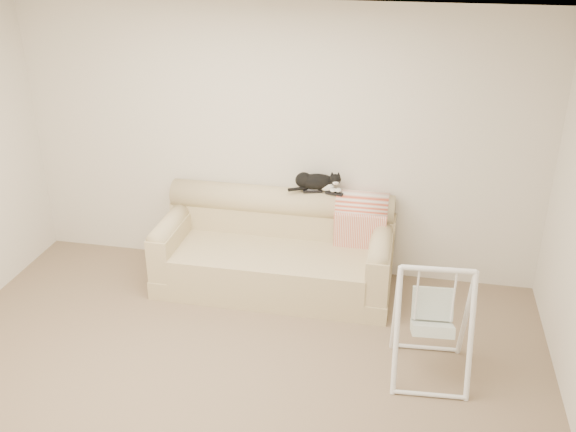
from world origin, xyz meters
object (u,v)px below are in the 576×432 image
(sofa, at_px, (276,251))
(tuxedo_cat, at_px, (317,182))
(remote_a, at_px, (313,191))
(baby_swing, at_px, (432,321))
(remote_b, at_px, (334,193))

(sofa, xyz_separation_m, tuxedo_cat, (0.34, 0.24, 0.64))
(sofa, xyz_separation_m, remote_a, (0.31, 0.22, 0.56))
(remote_a, relative_size, baby_swing, 0.20)
(sofa, height_order, tuxedo_cat, tuxedo_cat)
(tuxedo_cat, xyz_separation_m, baby_swing, (1.11, -1.32, -0.52))
(baby_swing, bearing_deg, remote_a, 131.35)
(remote_a, relative_size, tuxedo_cat, 0.37)
(remote_a, bearing_deg, tuxedo_cat, 36.03)
(tuxedo_cat, bearing_deg, baby_swing, -49.96)
(remote_a, bearing_deg, baby_swing, -48.65)
(tuxedo_cat, bearing_deg, remote_a, -143.97)
(remote_b, relative_size, baby_swing, 0.19)
(sofa, distance_m, remote_a, 0.68)
(remote_a, height_order, tuxedo_cat, tuxedo_cat)
(sofa, bearing_deg, baby_swing, -36.52)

